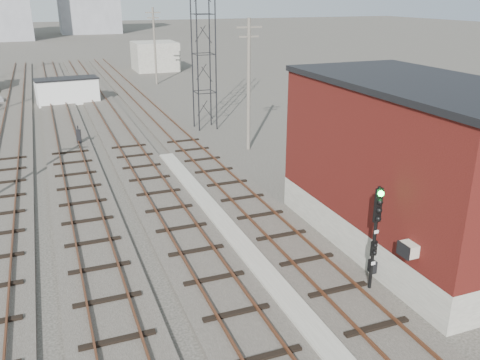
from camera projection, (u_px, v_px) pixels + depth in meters
ground at (101, 85)px, 62.17m from camera, size 320.00×320.00×0.00m
track_right at (159, 119)px, 44.61m from camera, size 3.20×90.00×0.39m
track_mid_right at (113, 123)px, 43.25m from camera, size 3.20×90.00×0.39m
track_mid_left at (64, 127)px, 41.89m from camera, size 3.20×90.00×0.39m
track_left at (11, 132)px, 40.53m from camera, size 3.20×90.00×0.39m
platform_curb at (242, 247)px, 22.05m from camera, size 0.90×28.00×0.26m
brick_building at (413, 166)px, 21.48m from camera, size 6.54×12.20×7.22m
lattice_tower at (203, 34)px, 39.58m from camera, size 1.60×1.60×15.00m
utility_pole_right_a at (249, 82)px, 34.73m from camera, size 1.80×0.24×9.00m
utility_pole_right_b at (155, 44)px, 60.98m from camera, size 1.80×0.24×9.00m
shed_right at (155, 56)px, 73.29m from camera, size 6.00×6.00×4.00m
signal_mast at (376, 232)px, 18.05m from camera, size 0.40×0.42×4.22m
switch_stand at (79, 137)px, 37.04m from camera, size 0.38×0.38×1.39m
site_trailer at (67, 91)px, 51.10m from camera, size 6.33×3.21×2.57m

